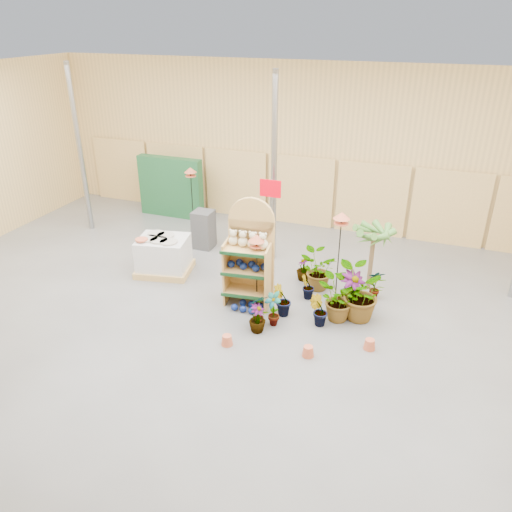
% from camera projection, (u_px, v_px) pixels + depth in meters
% --- Properties ---
extents(room, '(15.20, 12.10, 4.70)m').
position_uv_depth(room, '(230.00, 209.00, 9.47)').
color(room, '#595959').
rests_on(room, ground).
extents(display_shelf, '(1.03, 0.72, 2.29)m').
position_uv_depth(display_shelf, '(250.00, 256.00, 10.29)').
color(display_shelf, tan).
rests_on(display_shelf, ground).
extents(teddy_bears, '(0.85, 0.22, 0.36)m').
position_uv_depth(teddy_bears, '(249.00, 241.00, 10.01)').
color(teddy_bears, beige).
rests_on(teddy_bears, display_shelf).
extents(gazing_balls_shelf, '(0.84, 0.29, 0.16)m').
position_uv_depth(gazing_balls_shelf, '(248.00, 265.00, 10.24)').
color(gazing_balls_shelf, navy).
rests_on(gazing_balls_shelf, display_shelf).
extents(gazing_balls_floor, '(0.63, 0.39, 0.15)m').
position_uv_depth(gazing_balls_floor, '(247.00, 307.00, 10.35)').
color(gazing_balls_floor, navy).
rests_on(gazing_balls_floor, ground).
extents(pallet_stack, '(1.41, 1.25, 0.91)m').
position_uv_depth(pallet_stack, '(164.00, 255.00, 11.72)').
color(pallet_stack, tan).
rests_on(pallet_stack, ground).
extents(charcoal_planters, '(0.50, 0.50, 1.00)m').
position_uv_depth(charcoal_planters, '(204.00, 229.00, 12.98)').
color(charcoal_planters, '#333334').
rests_on(charcoal_planters, ground).
extents(trellis_stock, '(2.00, 0.30, 1.80)m').
position_uv_depth(trellis_stock, '(171.00, 187.00, 14.86)').
color(trellis_stock, '#1A512A').
rests_on(trellis_stock, ground).
extents(offer_sign, '(0.50, 0.08, 2.20)m').
position_uv_depth(offer_sign, '(270.00, 206.00, 11.46)').
color(offer_sign, gray).
rests_on(offer_sign, ground).
extents(bird_table_front, '(0.34, 0.34, 1.63)m').
position_uv_depth(bird_table_front, '(257.00, 240.00, 9.88)').
color(bird_table_front, black).
rests_on(bird_table_front, ground).
extents(bird_table_right, '(0.34, 0.34, 1.99)m').
position_uv_depth(bird_table_right, '(342.00, 219.00, 10.01)').
color(bird_table_right, black).
rests_on(bird_table_right, ground).
extents(bird_table_back, '(0.34, 0.34, 1.78)m').
position_uv_depth(bird_table_back, '(190.00, 172.00, 13.64)').
color(bird_table_back, black).
rests_on(bird_table_back, ground).
extents(palm, '(0.70, 0.70, 1.61)m').
position_uv_depth(palm, '(374.00, 232.00, 10.61)').
color(palm, brown).
rests_on(palm, ground).
extents(potted_plant_0, '(0.45, 0.47, 0.74)m').
position_uv_depth(potted_plant_0, '(259.00, 310.00, 9.68)').
color(potted_plant_0, '#4A8232').
rests_on(potted_plant_0, ground).
extents(potted_plant_1, '(0.49, 0.49, 0.69)m').
position_uv_depth(potted_plant_1, '(282.00, 301.00, 10.04)').
color(potted_plant_1, '#4A8232').
rests_on(potted_plant_1, ground).
extents(potted_plant_2, '(0.84, 0.73, 0.91)m').
position_uv_depth(potted_plant_2, '(337.00, 300.00, 9.87)').
color(potted_plant_2, '#4A8232').
rests_on(potted_plant_2, ground).
extents(potted_plant_3, '(0.76, 0.76, 0.97)m').
position_uv_depth(potted_plant_3, '(351.00, 294.00, 10.00)').
color(potted_plant_3, '#4A8232').
rests_on(potted_plant_3, ground).
extents(potted_plant_4, '(0.43, 0.37, 0.69)m').
position_uv_depth(potted_plant_4, '(376.00, 284.00, 10.68)').
color(potted_plant_4, '#4A8232').
rests_on(potted_plant_4, ground).
extents(potted_plant_5, '(0.37, 0.40, 0.57)m').
position_uv_depth(potted_plant_5, '(307.00, 287.00, 10.66)').
color(potted_plant_5, '#4A8232').
rests_on(potted_plant_5, ground).
extents(potted_plant_6, '(0.82, 0.72, 0.90)m').
position_uv_depth(potted_plant_6, '(317.00, 271.00, 10.99)').
color(potted_plant_6, '#4A8232').
rests_on(potted_plant_6, ground).
extents(potted_plant_7, '(0.38, 0.38, 0.58)m').
position_uv_depth(potted_plant_7, '(257.00, 318.00, 9.56)').
color(potted_plant_7, '#4A8232').
rests_on(potted_plant_7, ground).
extents(potted_plant_8, '(0.46, 0.42, 0.73)m').
position_uv_depth(potted_plant_8, '(273.00, 309.00, 9.74)').
color(potted_plant_8, '#4A8232').
rests_on(potted_plant_8, ground).
extents(potted_plant_9, '(0.42, 0.37, 0.65)m').
position_uv_depth(potted_plant_9, '(318.00, 311.00, 9.74)').
color(potted_plant_9, '#4A8232').
rests_on(potted_plant_9, ground).
extents(potted_plant_10, '(1.12, 1.00, 1.13)m').
position_uv_depth(potted_plant_10, '(358.00, 294.00, 9.83)').
color(potted_plant_10, '#4A8232').
rests_on(potted_plant_10, ground).
extents(potted_plant_11, '(0.42, 0.42, 0.58)m').
position_uv_depth(potted_plant_11, '(304.00, 269.00, 11.43)').
color(potted_plant_11, '#4A8232').
rests_on(potted_plant_11, ground).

